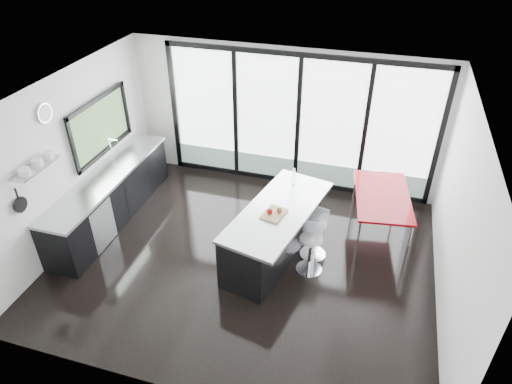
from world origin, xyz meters
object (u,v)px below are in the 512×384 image
(bar_stool_far, at_px, (314,239))
(red_table, at_px, (379,215))
(island, at_px, (274,231))
(bar_stool_near, at_px, (310,254))

(bar_stool_far, distance_m, red_table, 1.30)
(island, height_order, bar_stool_near, island)
(bar_stool_near, bearing_deg, bar_stool_far, 89.82)
(bar_stool_far, bearing_deg, red_table, 54.78)
(bar_stool_near, distance_m, red_table, 1.57)
(bar_stool_near, xyz_separation_m, bar_stool_far, (-0.01, 0.37, 0.01))
(island, bearing_deg, bar_stool_far, 12.43)
(island, relative_size, red_table, 1.57)
(island, distance_m, bar_stool_far, 0.67)
(island, relative_size, bar_stool_near, 3.69)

